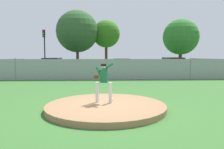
% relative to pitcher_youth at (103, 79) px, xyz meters
% --- Properties ---
extents(ground_plane, '(80.00, 80.00, 0.00)m').
position_rel_pitcher_youth_xyz_m(ground_plane, '(0.09, 5.73, -1.18)').
color(ground_plane, '#386B2D').
extents(asphalt_strip, '(44.00, 7.00, 0.01)m').
position_rel_pitcher_youth_xyz_m(asphalt_strip, '(0.09, 14.23, -1.17)').
color(asphalt_strip, '#2B2B2D').
rests_on(asphalt_strip, ground_plane).
extents(pitchers_mound, '(4.63, 4.63, 0.21)m').
position_rel_pitcher_youth_xyz_m(pitchers_mound, '(0.09, -0.27, -1.07)').
color(pitchers_mound, '#99704C').
rests_on(pitchers_mound, ground_plane).
extents(pitcher_youth, '(0.82, 0.32, 1.63)m').
position_rel_pitcher_youth_xyz_m(pitcher_youth, '(0.00, 0.00, 0.00)').
color(pitcher_youth, silver).
rests_on(pitcher_youth, pitchers_mound).
extents(baseball, '(0.07, 0.07, 0.07)m').
position_rel_pitcher_youth_xyz_m(baseball, '(0.37, 0.48, -0.93)').
color(baseball, white).
rests_on(baseball, pitchers_mound).
extents(chainlink_fence, '(36.64, 0.07, 1.83)m').
position_rel_pitcher_youth_xyz_m(chainlink_fence, '(0.09, 9.73, -0.31)').
color(chainlink_fence, gray).
rests_on(chainlink_fence, ground_plane).
extents(parked_car_red, '(2.04, 4.15, 1.80)m').
position_rel_pitcher_youth_xyz_m(parked_car_red, '(7.19, 13.77, -0.33)').
color(parked_car_red, '#A81919').
rests_on(parked_car_red, ground_plane).
extents(parked_car_teal, '(1.84, 4.58, 1.76)m').
position_rel_pitcher_youth_xyz_m(parked_car_teal, '(-5.33, 14.63, -0.34)').
color(parked_car_teal, '#146066').
rests_on(parked_car_teal, ground_plane).
extents(parked_car_burgundy, '(2.03, 4.63, 1.68)m').
position_rel_pitcher_youth_xyz_m(parked_car_burgundy, '(1.90, 14.35, -0.37)').
color(parked_car_burgundy, maroon).
rests_on(parked_car_burgundy, ground_plane).
extents(parked_car_navy, '(1.80, 4.11, 1.63)m').
position_rel_pitcher_youth_xyz_m(parked_car_navy, '(-9.31, 14.48, -0.40)').
color(parked_car_navy, '#161E4C').
rests_on(parked_car_navy, ground_plane).
extents(parked_car_silver, '(1.96, 4.66, 1.67)m').
position_rel_pitcher_youth_xyz_m(parked_car_silver, '(10.54, 13.93, -0.38)').
color(parked_car_silver, '#B7BABF').
rests_on(parked_car_silver, ground_plane).
extents(parked_car_champagne, '(1.99, 4.67, 1.59)m').
position_rel_pitcher_youth_xyz_m(parked_car_champagne, '(-1.37, 13.86, -0.41)').
color(parked_car_champagne, tan).
rests_on(parked_car_champagne, ground_plane).
extents(traffic_cone_orange, '(0.40, 0.40, 0.55)m').
position_rel_pitcher_youth_xyz_m(traffic_cone_orange, '(-7.07, 13.91, -0.92)').
color(traffic_cone_orange, orange).
rests_on(traffic_cone_orange, asphalt_strip).
extents(traffic_light_near, '(0.28, 0.46, 5.07)m').
position_rel_pitcher_youth_xyz_m(traffic_light_near, '(-7.18, 18.76, 2.28)').
color(traffic_light_near, black).
rests_on(traffic_light_near, ground_plane).
extents(tree_bushy_near, '(5.66, 5.66, 8.02)m').
position_rel_pitcher_youth_xyz_m(tree_bushy_near, '(-3.49, 21.66, 4.00)').
color(tree_bushy_near, '#4C331E').
rests_on(tree_bushy_near, ground_plane).
extents(tree_leaning_west, '(3.85, 3.85, 6.89)m').
position_rel_pitcher_youth_xyz_m(tree_leaning_west, '(0.43, 22.71, 3.76)').
color(tree_leaning_west, '#4C331E').
rests_on(tree_leaning_west, ground_plane).
extents(tree_broad_right, '(4.92, 4.92, 6.97)m').
position_rel_pitcher_youth_xyz_m(tree_broad_right, '(10.79, 21.85, 3.32)').
color(tree_broad_right, '#4C331E').
rests_on(tree_broad_right, ground_plane).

